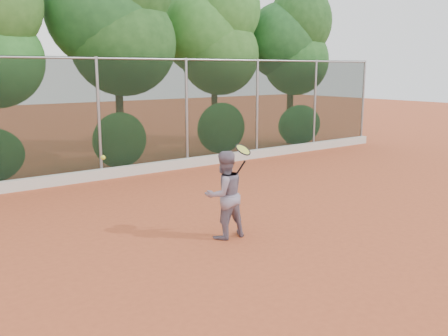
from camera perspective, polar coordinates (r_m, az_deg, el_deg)
ground at (r=9.33m, az=3.73°, el=-8.51°), size 80.00×80.00×0.00m
concrete_curb at (r=14.94m, az=-13.54°, el=-0.66°), size 24.00×0.20×0.30m
tennis_player at (r=9.36m, az=0.04°, el=-3.08°), size 0.85×0.68×1.67m
chainlink_fence at (r=14.86m, az=-14.12°, el=5.92°), size 24.09×0.09×3.50m
foliage_backdrop at (r=16.51m, az=-19.15°, el=14.99°), size 23.70×3.63×7.55m
tennis_racket at (r=9.39m, az=2.16°, el=1.87°), size 0.39×0.36×0.60m
tennis_ball_in_flight at (r=8.17m, az=-13.65°, el=1.17°), size 0.07×0.07×0.07m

